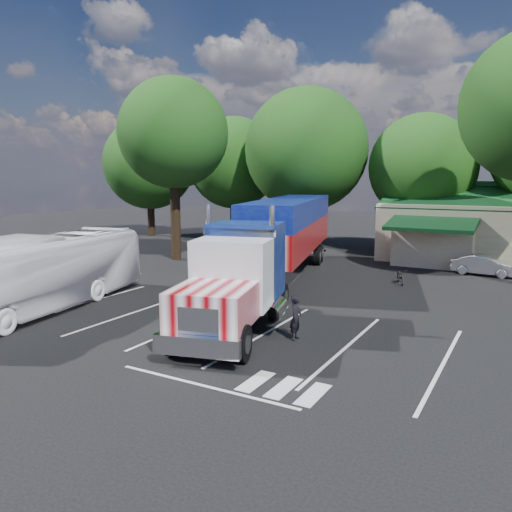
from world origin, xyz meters
The scene contains 11 objects.
ground centered at (0.00, 0.00, 0.00)m, with size 120.00×120.00×0.00m, color black.
tree_row_a centered at (-22.00, 16.50, 7.16)m, with size 9.00×9.00×11.68m.
tree_row_b centered at (-13.00, 17.80, 7.13)m, with size 8.40×8.40×11.35m.
tree_row_c centered at (-5.00, 16.20, 8.04)m, with size 10.00×10.00×13.05m.
tree_row_d centered at (4.00, 17.50, 6.58)m, with size 8.00×8.00×10.60m.
tree_near_left centered at (-10.50, 6.00, 8.81)m, with size 7.60×7.60×12.65m.
semi_truck centered at (-0.17, 1.93, 2.71)m, with size 8.65×22.84×4.80m.
woman centered at (4.50, -6.00, 0.83)m, with size 0.60×0.40×1.65m, color black.
bicycle centered at (5.50, 5.53, 0.43)m, with size 0.57×1.63×0.86m, color black.
tour_bus centered at (-7.00, -8.00, 1.68)m, with size 2.83×12.08×3.37m, color white.
silver_sedan centered at (9.30, 10.50, 0.61)m, with size 1.29×3.69×1.21m, color #ADB0B5.
Camera 1 is at (11.84, -21.91, 5.85)m, focal length 35.00 mm.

